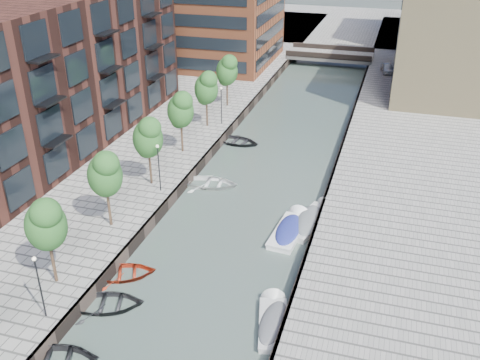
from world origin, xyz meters
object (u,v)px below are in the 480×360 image
at_px(tree_5, 206,87).
at_px(motorboat_4, 312,220).
at_px(tree_6, 227,69).
at_px(motorboat_3, 290,229).
at_px(sloop_2, 124,276).
at_px(bridge, 330,55).
at_px(tree_3, 148,136).
at_px(motorboat_1, 273,320).
at_px(tree_1, 45,223).
at_px(motorboat_2, 315,215).
at_px(tree_4, 180,109).
at_px(sloop_3, 211,186).
at_px(car, 387,68).
at_px(tree_2, 105,173).
at_px(sloop_4, 237,143).
at_px(sloop_0, 107,307).

distance_m(tree_5, motorboat_4, 21.06).
height_order(tree_5, tree_6, same).
xyz_separation_m(motorboat_3, motorboat_4, (1.39, 1.74, 0.01)).
bearing_deg(sloop_2, bridge, -30.23).
height_order(tree_3, motorboat_1, tree_3).
bearing_deg(tree_6, bridge, 71.90).
xyz_separation_m(tree_1, motorboat_2, (14.10, 14.17, -5.21)).
bearing_deg(tree_4, tree_5, 90.00).
height_order(bridge, tree_1, tree_1).
relative_size(tree_3, motorboat_1, 1.19).
height_order(sloop_2, motorboat_2, motorboat_2).
xyz_separation_m(tree_6, sloop_2, (3.14, -32.18, -5.31)).
bearing_deg(sloop_3, motorboat_4, -115.99).
relative_size(tree_4, sloop_2, 1.37).
distance_m(tree_5, tree_6, 7.00).
distance_m(tree_1, car, 57.66).
distance_m(tree_3, motorboat_3, 13.90).
height_order(bridge, tree_3, tree_3).
xyz_separation_m(tree_2, tree_5, (0.00, 21.00, 0.00)).
xyz_separation_m(tree_3, tree_5, (0.00, 14.00, 0.00)).
height_order(tree_5, motorboat_1, tree_5).
distance_m(bridge, motorboat_3, 49.75).
height_order(tree_2, motorboat_4, tree_2).
bearing_deg(sloop_3, tree_3, 116.11).
distance_m(sloop_2, sloop_4, 23.71).
height_order(tree_6, sloop_4, tree_6).
height_order(bridge, tree_4, tree_4).
xyz_separation_m(tree_5, car, (17.47, 26.83, -3.65)).
height_order(bridge, car, car).
height_order(tree_5, sloop_3, tree_5).
height_order(tree_4, motorboat_3, tree_4).
xyz_separation_m(motorboat_1, motorboat_2, (0.32, 12.85, -0.10)).
bearing_deg(bridge, car, -34.52).
relative_size(tree_2, motorboat_3, 1.05).
bearing_deg(sloop_3, car, -24.88).
bearing_deg(tree_3, sloop_2, -74.31).
distance_m(bridge, sloop_3, 44.48).
bearing_deg(tree_2, motorboat_3, 19.31).
distance_m(tree_4, motorboat_2, 16.51).
bearing_deg(sloop_0, bridge, -23.50).
xyz_separation_m(tree_2, sloop_0, (3.62, -7.30, -5.31)).
bearing_deg(sloop_3, tree_4, 39.74).
relative_size(tree_3, sloop_0, 1.28).
bearing_deg(motorboat_2, sloop_0, -125.93).
height_order(tree_4, car, tree_4).
relative_size(bridge, sloop_3, 2.68).
height_order(tree_2, motorboat_2, tree_2).
bearing_deg(motorboat_4, sloop_3, 159.92).
relative_size(tree_4, tree_6, 1.00).
bearing_deg(tree_2, bridge, 81.05).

